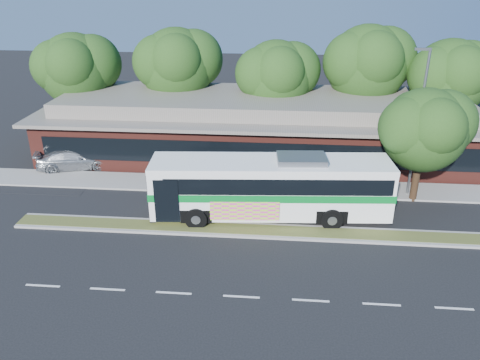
{
  "coord_description": "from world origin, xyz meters",
  "views": [
    {
      "loc": [
        1.37,
        -21.43,
        13.0
      ],
      "look_at": [
        -0.75,
        2.94,
        2.0
      ],
      "focal_mm": 35.0,
      "sensor_mm": 36.0,
      "label": 1
    }
  ],
  "objects_px": {
    "lamp_post": "(418,120)",
    "sidewalk_tree": "(430,128)",
    "sedan": "(74,159)",
    "transit_bus": "(272,184)"
  },
  "relations": [
    {
      "from": "sedan",
      "to": "sidewalk_tree",
      "type": "height_order",
      "value": "sidewalk_tree"
    },
    {
      "from": "lamp_post",
      "to": "transit_bus",
      "type": "height_order",
      "value": "lamp_post"
    },
    {
      "from": "transit_bus",
      "to": "sedan",
      "type": "relative_size",
      "value": 2.63
    },
    {
      "from": "transit_bus",
      "to": "sidewalk_tree",
      "type": "height_order",
      "value": "sidewalk_tree"
    },
    {
      "from": "sedan",
      "to": "sidewalk_tree",
      "type": "xyz_separation_m",
      "value": [
        23.21,
        -3.0,
        3.89
      ]
    },
    {
      "from": "lamp_post",
      "to": "sedan",
      "type": "bearing_deg",
      "value": 173.91
    },
    {
      "from": "lamp_post",
      "to": "sidewalk_tree",
      "type": "height_order",
      "value": "lamp_post"
    },
    {
      "from": "sedan",
      "to": "sidewalk_tree",
      "type": "relative_size",
      "value": 0.74
    },
    {
      "from": "sidewalk_tree",
      "to": "lamp_post",
      "type": "bearing_deg",
      "value": 133.91
    },
    {
      "from": "lamp_post",
      "to": "sidewalk_tree",
      "type": "xyz_separation_m",
      "value": [
        0.56,
        -0.58,
        -0.26
      ]
    }
  ]
}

